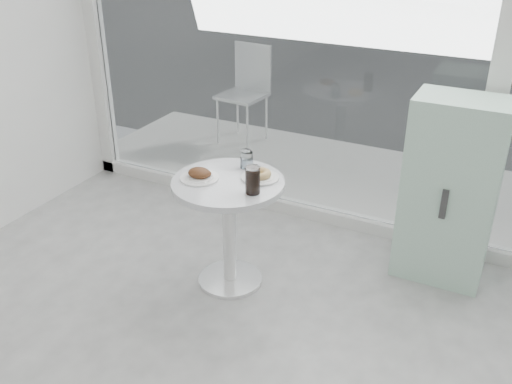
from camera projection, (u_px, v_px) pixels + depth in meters
The scene contains 11 objects.
storefront at pixel (380, 7), 3.81m from camera, with size 5.00×0.14×3.00m.
main_table at pixel (229, 211), 3.70m from camera, with size 0.72×0.72×0.77m.
patio_deck at pixel (378, 184), 5.24m from camera, with size 5.60×1.60×0.05m, color beige.
street at pixel (509, 2), 14.96m from camera, with size 40.00×24.00×0.00m, color #313131.
mint_cabinet at pixel (450, 191), 3.76m from camera, with size 0.59×0.41×1.28m.
patio_chair at pixel (246, 87), 5.93m from camera, with size 0.48×0.48×1.01m.
plate_fritter at pixel (200, 175), 3.61m from camera, with size 0.25×0.25×0.07m.
plate_donut at pixel (260, 175), 3.62m from camera, with size 0.24×0.24×0.06m.
water_tumbler_a at pixel (248, 161), 3.75m from camera, with size 0.07×0.07×0.11m.
water_tumbler_b at pixel (246, 160), 3.75m from camera, with size 0.07×0.07×0.12m.
cola_glass at pixel (253, 181), 3.41m from camera, with size 0.09×0.09×0.17m.
Camera 1 is at (1.12, -0.91, 2.34)m, focal length 40.00 mm.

